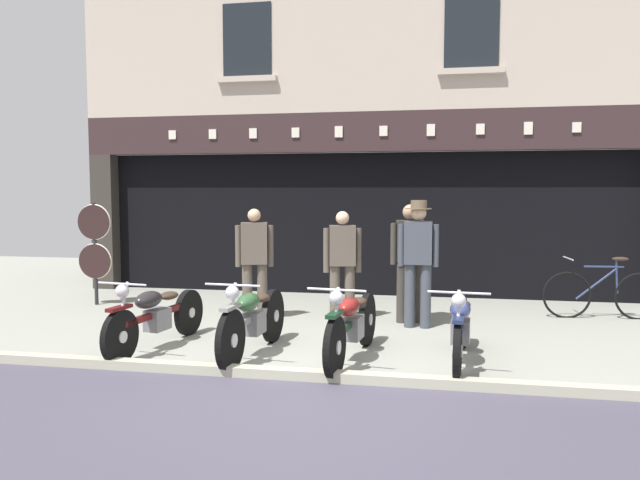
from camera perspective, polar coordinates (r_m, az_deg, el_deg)
ground at (r=5.44m, az=-4.33°, el=-16.37°), size 22.58×22.00×0.18m
shop_facade at (r=12.98m, az=5.00°, el=3.54°), size 10.88×4.42×6.12m
motorcycle_left at (r=7.74m, az=-14.93°, el=-6.71°), size 0.62×2.04×0.89m
motorcycle_center_left at (r=7.21m, az=-6.21°, el=-7.26°), size 0.62×2.00×0.93m
motorcycle_center at (r=6.97m, az=2.98°, el=-7.71°), size 0.62×2.08×0.92m
motorcycle_center_right at (r=7.03m, az=12.86°, el=-7.79°), size 0.62×2.01×0.91m
salesman_left at (r=9.11m, az=-6.07°, el=-1.75°), size 0.55×0.30×1.65m
shopkeeper_center at (r=9.05m, az=2.08°, el=-1.91°), size 0.55×0.29×1.61m
salesman_right at (r=8.97m, az=8.30°, el=-1.56°), size 0.55×0.29×1.71m
assistant_far_right at (r=8.65m, az=9.06°, el=-1.51°), size 0.56×0.36×1.78m
tyre_sign_pole at (r=10.93m, az=-20.11°, el=-0.27°), size 0.60×0.06×1.71m
advert_board_near at (r=11.31m, az=15.08°, el=3.95°), size 0.65×0.03×1.10m
advert_board_far at (r=11.43m, az=20.31°, el=3.48°), size 0.68×0.03×0.91m
leaning_bicycle at (r=10.16m, az=24.74°, el=-4.50°), size 1.75×0.50×0.95m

